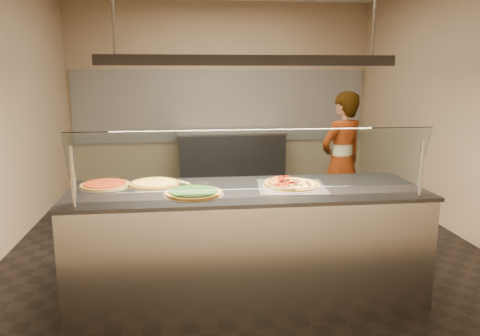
{
  "coord_description": "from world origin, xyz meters",
  "views": [
    {
      "loc": [
        -0.63,
        -4.92,
        1.86
      ],
      "look_at": [
        -0.14,
        -0.86,
        1.02
      ],
      "focal_mm": 35.0,
      "sensor_mm": 36.0,
      "label": 1
    }
  ],
  "objects": [
    {
      "name": "pizza_spinach",
      "position": [
        -0.57,
        -1.4,
        0.95
      ],
      "size": [
        0.47,
        0.47,
        0.03
      ],
      "color": "silver",
      "rests_on": "serving_counter"
    },
    {
      "name": "tile_band",
      "position": [
        0.0,
        2.98,
        1.3
      ],
      "size": [
        4.9,
        0.02,
        1.2
      ],
      "primitive_type": "cube",
      "color": "silver",
      "rests_on": "wall_back"
    },
    {
      "name": "pizza_cheese",
      "position": [
        -0.89,
        -1.04,
        0.94
      ],
      "size": [
        0.44,
        0.44,
        0.03
      ],
      "color": "silver",
      "rests_on": "serving_counter"
    },
    {
      "name": "half_pizza_sausage",
      "position": [
        0.35,
        -1.25,
        0.96
      ],
      "size": [
        0.27,
        0.48,
        0.04
      ],
      "color": "brown",
      "rests_on": "perforated_tray"
    },
    {
      "name": "pizza_tomato",
      "position": [
        -1.3,
        -1.03,
        0.94
      ],
      "size": [
        0.43,
        0.43,
        0.03
      ],
      "color": "silver",
      "rests_on": "serving_counter"
    },
    {
      "name": "heat_lamp_housing",
      "position": [
        -0.13,
        -1.26,
        1.95
      ],
      "size": [
        2.3,
        0.18,
        0.08
      ],
      "primitive_type": "cube",
      "color": "#38383D",
      "rests_on": "ceiling"
    },
    {
      "name": "sneeze_guard",
      "position": [
        -0.13,
        -1.61,
        1.23
      ],
      "size": [
        2.64,
        0.18,
        0.54
      ],
      "color": "#B7B7BC",
      "rests_on": "serving_counter"
    },
    {
      "name": "wall_back",
      "position": [
        0.0,
        3.01,
        1.5
      ],
      "size": [
        5.0,
        0.02,
        3.0
      ],
      "primitive_type": "cube",
      "color": "#A18468",
      "rests_on": "ground"
    },
    {
      "name": "half_pizza_pepperoni",
      "position": [
        0.13,
        -1.25,
        0.96
      ],
      "size": [
        0.27,
        0.48,
        0.05
      ],
      "color": "brown",
      "rests_on": "perforated_tray"
    },
    {
      "name": "serving_counter",
      "position": [
        -0.13,
        -1.26,
        0.47
      ],
      "size": [
        2.88,
        0.94,
        0.93
      ],
      "color": "#B7B7BC",
      "rests_on": "ground"
    },
    {
      "name": "worker",
      "position": [
        1.2,
        0.29,
        0.82
      ],
      "size": [
        0.71,
        0.62,
        1.65
      ],
      "primitive_type": "imported",
      "rotation": [
        0.0,
        0.0,
        3.6
      ],
      "color": "#362D3D",
      "rests_on": "ground"
    },
    {
      "name": "pizza_spatula",
      "position": [
        -0.58,
        -1.12,
        0.96
      ],
      "size": [
        0.28,
        0.18,
        0.02
      ],
      "color": "#B7B7BC",
      "rests_on": "pizza_spinach"
    },
    {
      "name": "ground",
      "position": [
        0.0,
        0.0,
        -0.01
      ],
      "size": [
        5.0,
        6.0,
        0.02
      ],
      "primitive_type": "cube",
      "color": "black",
      "rests_on": "ground"
    },
    {
      "name": "perforated_tray",
      "position": [
        0.24,
        -1.25,
        0.94
      ],
      "size": [
        0.6,
        0.6,
        0.01
      ],
      "color": "silver",
      "rests_on": "serving_counter"
    },
    {
      "name": "wall_front",
      "position": [
        0.0,
        -3.01,
        1.5
      ],
      "size": [
        5.0,
        0.02,
        3.0
      ],
      "primitive_type": "cube",
      "color": "#A18468",
      "rests_on": "ground"
    },
    {
      "name": "prep_table",
      "position": [
        0.12,
        2.55,
        0.47
      ],
      "size": [
        1.71,
        0.74,
        0.93
      ],
      "color": "#38383D",
      "rests_on": "ground"
    },
    {
      "name": "wall_right",
      "position": [
        2.51,
        0.0,
        1.5
      ],
      "size": [
        0.02,
        6.0,
        3.0
      ],
      "primitive_type": "cube",
      "color": "#A18468",
      "rests_on": "ground"
    }
  ]
}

